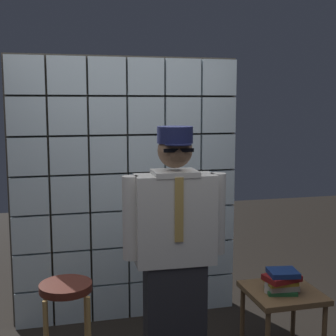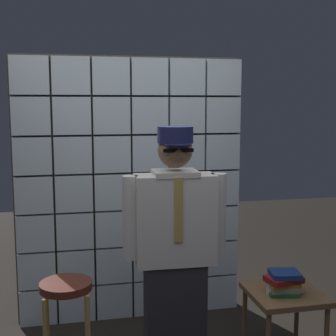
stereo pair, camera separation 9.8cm
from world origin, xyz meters
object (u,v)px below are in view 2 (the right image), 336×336
object	(u,v)px
book_stack	(284,282)
coffee_mug	(272,288)
standing_person	(175,252)
side_table	(284,301)
bar_stool	(67,311)

from	to	relation	value
book_stack	coffee_mug	size ratio (longest dim) A/B	2.19
standing_person	book_stack	xyz separation A→B (m)	(0.81, 0.01, -0.28)
coffee_mug	standing_person	bearing A→B (deg)	-177.79
book_stack	coffee_mug	world-z (taller)	book_stack
side_table	bar_stool	bearing A→B (deg)	-178.40
standing_person	coffee_mug	distance (m)	0.80
bar_stool	coffee_mug	xyz separation A→B (m)	(1.46, 0.02, 0.03)
standing_person	bar_stool	bearing A→B (deg)	-178.45
standing_person	coffee_mug	size ratio (longest dim) A/B	14.11
side_table	coffee_mug	bearing A→B (deg)	-169.96
side_table	standing_person	bearing A→B (deg)	-176.76
bar_stool	coffee_mug	world-z (taller)	bar_stool
standing_person	side_table	size ratio (longest dim) A/B	3.19
bar_stool	side_table	distance (m)	1.57
side_table	book_stack	distance (m)	0.17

